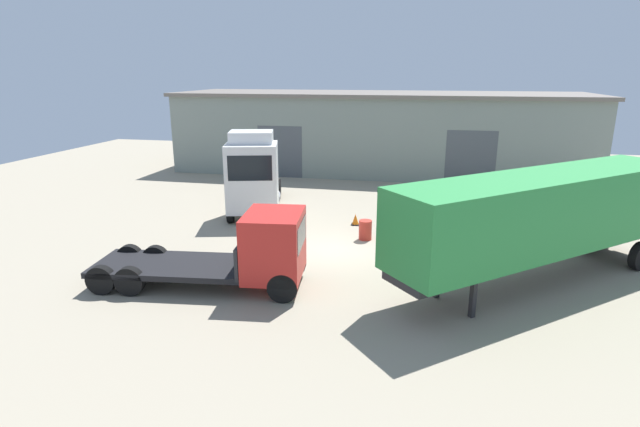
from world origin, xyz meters
TOP-DOWN VIEW (x-y plane):
  - ground_plane at (0.00, 0.00)m, footprint 60.00×60.00m
  - warehouse_building at (0.00, 18.21)m, footprint 29.83×8.94m
  - tractor_unit_white at (-4.90, 4.17)m, footprint 4.17×7.19m
  - container_trailer_orange at (7.81, -1.70)m, footprint 10.91×10.03m
  - flatbed_truck_red at (-2.25, -4.32)m, footprint 7.51×3.22m
  - gravel_pile at (10.85, 7.51)m, footprint 2.73×2.73m
  - oil_drum at (1.19, 1.63)m, footprint 0.58×0.58m
  - traffic_cone at (0.44, 3.72)m, footprint 0.40×0.40m

SIDE VIEW (x-z plane):
  - ground_plane at x=0.00m, z-range 0.00..0.00m
  - traffic_cone at x=0.44m, z-range -0.02..0.53m
  - oil_drum at x=1.19m, z-range 0.00..0.88m
  - gravel_pile at x=10.85m, z-range 0.00..1.82m
  - flatbed_truck_red at x=-2.25m, z-range -0.05..2.65m
  - tractor_unit_white at x=-4.90m, z-range -0.14..4.28m
  - container_trailer_orange at x=7.81m, z-range 0.55..4.48m
  - warehouse_building at x=0.00m, z-range 0.01..5.77m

